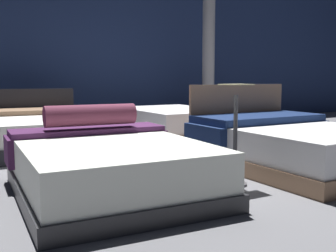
% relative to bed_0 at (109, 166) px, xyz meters
% --- Properties ---
extents(ground_plane, '(18.00, 18.00, 0.02)m').
position_rel_bed_0_xyz_m(ground_plane, '(1.14, 1.37, -0.26)').
color(ground_plane, slate).
extents(showroom_back_wall, '(18.00, 0.06, 3.50)m').
position_rel_bed_0_xyz_m(showroom_back_wall, '(1.14, 4.97, 1.50)').
color(showroom_back_wall, navy).
rests_on(showroom_back_wall, ground_plane).
extents(bed_0, '(1.67, 1.99, 0.76)m').
position_rel_bed_0_xyz_m(bed_0, '(0.00, 0.00, 0.00)').
color(bed_0, '#2B2C2F').
rests_on(bed_0, ground_plane).
extents(bed_1, '(1.77, 2.12, 0.94)m').
position_rel_bed_0_xyz_m(bed_1, '(2.23, -0.01, 0.01)').
color(bed_1, '#936D50').
rests_on(bed_1, ground_plane).
extents(bed_2, '(1.62, 2.23, 0.85)m').
position_rel_bed_0_xyz_m(bed_2, '(0.03, 2.72, 0.00)').
color(bed_2, black).
rests_on(bed_2, ground_plane).
extents(bed_3, '(1.51, 2.03, 0.50)m').
position_rel_bed_0_xyz_m(bed_3, '(2.26, 2.74, -0.00)').
color(bed_3, brown).
rests_on(bed_3, ground_plane).
extents(price_sign, '(0.28, 0.24, 0.97)m').
position_rel_bed_0_xyz_m(price_sign, '(1.14, -0.33, 0.12)').
color(price_sign, '#3F3F44').
rests_on(price_sign, ground_plane).
extents(support_pillar, '(0.27, 0.27, 3.50)m').
position_rel_bed_0_xyz_m(support_pillar, '(3.95, 4.10, 1.50)').
color(support_pillar, '#99999E').
rests_on(support_pillar, ground_plane).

